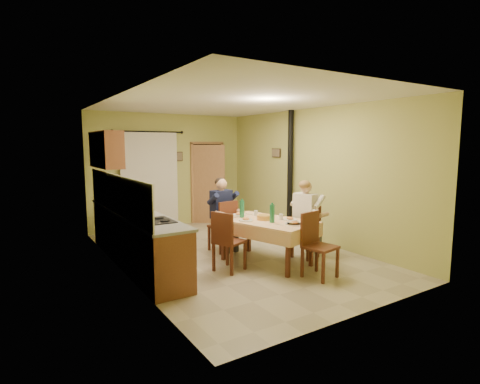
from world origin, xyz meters
TOP-DOWN VIEW (x-y plane):
  - floor at (0.00, 0.00)m, footprint 4.00×6.00m
  - room_shell at (0.00, 0.00)m, footprint 4.04×6.04m
  - kitchen_run at (-1.71, 0.40)m, footprint 0.64×3.64m
  - upper_cabinets at (-1.82, 1.70)m, footprint 0.35×1.40m
  - curtain at (-0.55, 2.90)m, footprint 1.70×0.07m
  - doorway at (1.01, 2.86)m, footprint 0.96×0.53m
  - dining_table at (0.23, -0.78)m, footprint 1.42×1.85m
  - tableware at (0.27, -0.87)m, footprint 0.98×1.49m
  - chair_far at (-0.03, 0.27)m, footprint 0.48×0.48m
  - chair_near at (0.50, -1.78)m, footprint 0.52×0.52m
  - chair_right at (1.04, -0.90)m, footprint 0.48×0.48m
  - chair_left at (-0.52, -0.77)m, footprint 0.55×0.55m
  - man_far at (-0.04, 0.29)m, footprint 0.61×0.50m
  - man_right at (1.03, -0.90)m, footprint 0.55×0.64m
  - stove_flue at (1.90, 0.60)m, footprint 0.24×0.24m
  - picture_back at (0.25, 2.97)m, footprint 0.19×0.03m
  - picture_right at (1.97, 1.20)m, footprint 0.03×0.31m

SIDE VIEW (x-z plane):
  - floor at x=0.00m, z-range -0.01..0.01m
  - chair_right at x=1.04m, z-range -0.18..0.76m
  - chair_left at x=-0.52m, z-range -0.20..0.78m
  - chair_far at x=-0.03m, z-range -0.20..0.79m
  - chair_near at x=0.50m, z-range -0.21..0.79m
  - dining_table at x=0.23m, z-range 0.00..0.76m
  - kitchen_run at x=-1.71m, z-range -0.30..1.26m
  - tableware at x=0.27m, z-range 0.66..0.99m
  - man_far at x=-0.04m, z-range 0.18..1.57m
  - man_right at x=1.03m, z-range 0.18..1.57m
  - stove_flue at x=1.90m, z-range -0.38..2.42m
  - doorway at x=1.01m, z-range -0.02..2.13m
  - curtain at x=-0.55m, z-range 0.15..2.37m
  - picture_back at x=0.25m, z-range 1.64..1.86m
  - room_shell at x=0.00m, z-range 0.41..3.23m
  - picture_right at x=1.97m, z-range 1.75..1.96m
  - upper_cabinets at x=-1.82m, z-range 1.60..2.30m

